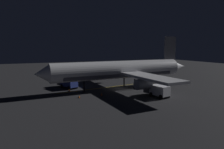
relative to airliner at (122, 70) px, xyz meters
The scene contains 9 objects.
ground_plane 4.50m from the airliner, 92.21° to the left, with size 180.00×180.00×0.20m, color #27272A.
apron_guide_stripe 6.78m from the airliner, 62.85° to the left, with size 0.24×21.63×0.01m, color gold.
airliner is the anchor object (origin of this frame).
baggage_truck 13.49m from the airliner, 62.91° to the left, with size 6.58×4.12×2.38m.
catering_truck 10.92m from the airliner, 164.69° to the right, with size 5.72×3.03×2.31m.
ground_crew_worker 9.67m from the airliner, 80.45° to the left, with size 0.40×0.40×1.74m.
traffic_cone_near_left 13.30m from the airliner, 111.96° to the left, with size 0.50×0.50×0.55m.
traffic_cone_near_right 13.02m from the airliner, 81.07° to the left, with size 0.50×0.50×0.55m.
traffic_cone_under_wing 9.44m from the airliner, 124.00° to the left, with size 0.50×0.50×0.55m.
Camera 1 is at (-42.45, 21.00, 9.81)m, focal length 32.58 mm.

